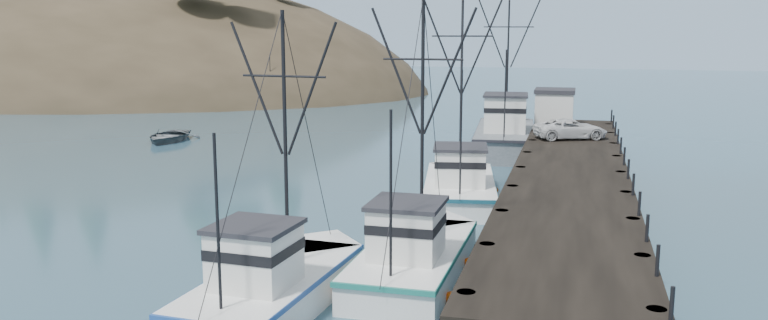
{
  "coord_description": "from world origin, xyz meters",
  "views": [
    {
      "loc": [
        14.31,
        -24.49,
        9.57
      ],
      "look_at": [
        4.38,
        13.44,
        2.5
      ],
      "focal_mm": 35.0,
      "sensor_mm": 36.0,
      "label": 1
    }
  ],
  "objects_px": {
    "work_vessel": "(505,135)",
    "pier_shed": "(554,107)",
    "pier": "(570,175)",
    "trawler_far": "(460,185)",
    "pickup_truck": "(570,129)",
    "trawler_near": "(416,255)",
    "motorboat": "(168,141)",
    "trawler_mid": "(276,283)"
  },
  "relations": [
    {
      "from": "pier",
      "to": "trawler_far",
      "type": "height_order",
      "value": "trawler_far"
    },
    {
      "from": "pier",
      "to": "trawler_mid",
      "type": "relative_size",
      "value": 4.22
    },
    {
      "from": "work_vessel",
      "to": "pickup_truck",
      "type": "height_order",
      "value": "work_vessel"
    },
    {
      "from": "pickup_truck",
      "to": "motorboat",
      "type": "xyz_separation_m",
      "value": [
        -32.74,
        3.7,
        -2.68
      ]
    },
    {
      "from": "pier",
      "to": "pier_shed",
      "type": "height_order",
      "value": "pier_shed"
    },
    {
      "from": "pier",
      "to": "work_vessel",
      "type": "relative_size",
      "value": 3.01
    },
    {
      "from": "pier_shed",
      "to": "work_vessel",
      "type": "bearing_deg",
      "value": -163.88
    },
    {
      "from": "work_vessel",
      "to": "pier_shed",
      "type": "relative_size",
      "value": 4.57
    },
    {
      "from": "trawler_mid",
      "to": "pickup_truck",
      "type": "height_order",
      "value": "trawler_mid"
    },
    {
      "from": "trawler_mid",
      "to": "pickup_truck",
      "type": "distance_m",
      "value": 30.33
    },
    {
      "from": "trawler_far",
      "to": "motorboat",
      "type": "xyz_separation_m",
      "value": [
        -27.01,
        15.01,
        -0.82
      ]
    },
    {
      "from": "pickup_truck",
      "to": "motorboat",
      "type": "bearing_deg",
      "value": 60.81
    },
    {
      "from": "motorboat",
      "to": "work_vessel",
      "type": "bearing_deg",
      "value": -2.53
    },
    {
      "from": "work_vessel",
      "to": "pier",
      "type": "bearing_deg",
      "value": -73.34
    },
    {
      "from": "work_vessel",
      "to": "pickup_truck",
      "type": "distance_m",
      "value": 7.74
    },
    {
      "from": "trawler_near",
      "to": "trawler_mid",
      "type": "distance_m",
      "value": 5.86
    },
    {
      "from": "pier",
      "to": "pickup_truck",
      "type": "distance_m",
      "value": 11.2
    },
    {
      "from": "pier",
      "to": "pier_shed",
      "type": "distance_m",
      "value": 18.14
    },
    {
      "from": "trawler_near",
      "to": "trawler_far",
      "type": "height_order",
      "value": "trawler_far"
    },
    {
      "from": "motorboat",
      "to": "trawler_near",
      "type": "bearing_deg",
      "value": -52.7
    },
    {
      "from": "work_vessel",
      "to": "motorboat",
      "type": "bearing_deg",
      "value": -175.67
    },
    {
      "from": "trawler_far",
      "to": "pickup_truck",
      "type": "height_order",
      "value": "trawler_far"
    },
    {
      "from": "trawler_far",
      "to": "pier",
      "type": "bearing_deg",
      "value": 1.48
    },
    {
      "from": "pier",
      "to": "trawler_mid",
      "type": "distance_m",
      "value": 20.05
    },
    {
      "from": "pier",
      "to": "trawler_far",
      "type": "distance_m",
      "value": 5.97
    },
    {
      "from": "trawler_mid",
      "to": "pier_shed",
      "type": "relative_size",
      "value": 3.26
    },
    {
      "from": "trawler_far",
      "to": "pier_shed",
      "type": "bearing_deg",
      "value": 76.36
    },
    {
      "from": "trawler_mid",
      "to": "motorboat",
      "type": "distance_m",
      "value": 40.05
    },
    {
      "from": "trawler_near",
      "to": "pickup_truck",
      "type": "relative_size",
      "value": 2.26
    },
    {
      "from": "pier",
      "to": "work_vessel",
      "type": "distance_m",
      "value": 17.72
    },
    {
      "from": "trawler_far",
      "to": "pickup_truck",
      "type": "bearing_deg",
      "value": 63.11
    },
    {
      "from": "trawler_near",
      "to": "work_vessel",
      "type": "bearing_deg",
      "value": 89.13
    },
    {
      "from": "work_vessel",
      "to": "motorboat",
      "type": "distance_m",
      "value": 27.94
    },
    {
      "from": "trawler_mid",
      "to": "trawler_far",
      "type": "bearing_deg",
      "value": 78.36
    },
    {
      "from": "trawler_near",
      "to": "trawler_far",
      "type": "xyz_separation_m",
      "value": [
        -0.37,
        13.17,
        0.0
      ]
    },
    {
      "from": "trawler_near",
      "to": "motorboat",
      "type": "distance_m",
      "value": 39.3
    },
    {
      "from": "work_vessel",
      "to": "pier_shed",
      "type": "height_order",
      "value": "work_vessel"
    },
    {
      "from": "trawler_near",
      "to": "work_vessel",
      "type": "relative_size",
      "value": 0.75
    },
    {
      "from": "trawler_far",
      "to": "pickup_truck",
      "type": "xyz_separation_m",
      "value": [
        5.74,
        11.31,
        1.86
      ]
    },
    {
      "from": "pier",
      "to": "pickup_truck",
      "type": "height_order",
      "value": "pickup_truck"
    },
    {
      "from": "pier_shed",
      "to": "motorboat",
      "type": "xyz_separation_m",
      "value": [
        -31.41,
        -3.14,
        -3.42
      ]
    },
    {
      "from": "pier",
      "to": "trawler_far",
      "type": "relative_size",
      "value": 3.69
    }
  ]
}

